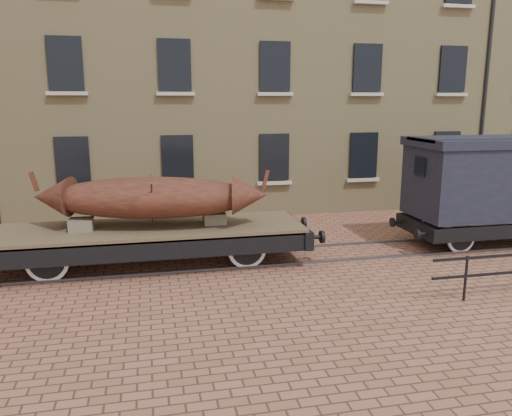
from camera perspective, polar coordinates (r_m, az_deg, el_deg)
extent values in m
plane|color=brown|center=(13.83, 3.08, -5.58)|extent=(90.00, 90.00, 0.00)
cube|color=tan|center=(23.78, 3.96, 18.84)|extent=(40.00, 10.00, 14.00)
cube|color=black|center=(17.95, -20.21, 4.97)|extent=(1.10, 0.12, 1.70)
cube|color=beige|center=(18.02, -20.01, 1.96)|extent=(1.30, 0.18, 0.12)
cube|color=black|center=(17.80, -8.94, 5.52)|extent=(1.10, 0.12, 1.70)
cube|color=beige|center=(17.88, -8.83, 2.47)|extent=(1.30, 0.18, 0.12)
cube|color=black|center=(18.34, 2.09, 5.84)|extent=(1.10, 0.12, 1.70)
cube|color=beige|center=(18.41, 2.11, 2.88)|extent=(1.30, 0.18, 0.12)
cube|color=black|center=(19.50, 12.17, 5.95)|extent=(1.10, 0.12, 1.70)
cube|color=beige|center=(19.56, 12.11, 3.17)|extent=(1.30, 0.18, 0.12)
cube|color=black|center=(21.17, 20.88, 5.90)|extent=(1.10, 0.12, 1.70)
cube|color=beige|center=(21.24, 20.77, 3.34)|extent=(1.30, 0.18, 0.12)
cube|color=black|center=(17.88, -20.97, 15.19)|extent=(1.10, 0.12, 1.70)
cube|color=beige|center=(17.78, -20.77, 12.16)|extent=(1.30, 0.18, 0.12)
cube|color=black|center=(17.73, -9.29, 15.84)|extent=(1.10, 0.12, 1.70)
cube|color=beige|center=(17.63, -9.18, 12.78)|extent=(1.30, 0.18, 0.12)
cube|color=black|center=(18.27, 2.17, 15.87)|extent=(1.10, 0.12, 1.70)
cube|color=beige|center=(18.17, 2.19, 12.89)|extent=(1.30, 0.18, 0.12)
cube|color=black|center=(19.43, 12.60, 15.37)|extent=(1.10, 0.12, 1.70)
cube|color=beige|center=(19.34, 12.54, 12.57)|extent=(1.30, 0.18, 0.12)
cube|color=black|center=(21.12, 21.55, 14.55)|extent=(1.10, 0.12, 1.70)
cube|color=beige|center=(21.03, 21.44, 11.98)|extent=(1.30, 0.18, 0.12)
cube|color=beige|center=(19.64, 13.00, 21.94)|extent=(1.30, 0.18, 0.12)
cube|color=beige|center=(21.31, 22.14, 20.59)|extent=(1.30, 0.18, 0.12)
cylinder|color=black|center=(22.11, 25.31, 18.28)|extent=(0.14, 0.14, 14.00)
cube|color=#59595E|center=(13.16, 3.91, -6.38)|extent=(30.00, 0.08, 0.06)
cube|color=#59595E|center=(14.48, 2.33, -4.63)|extent=(30.00, 0.08, 0.06)
cylinder|color=black|center=(11.63, 22.83, -7.42)|extent=(0.06, 0.06, 1.00)
cube|color=brown|center=(13.10, -12.02, -2.37)|extent=(7.83, 2.30, 0.13)
cube|color=black|center=(12.14, -11.93, -4.75)|extent=(7.83, 0.17, 0.47)
cube|color=black|center=(14.20, -12.01, -2.30)|extent=(7.83, 0.17, 0.47)
cube|color=black|center=(13.73, 4.60, -2.56)|extent=(0.23, 2.40, 0.47)
cylinder|color=black|center=(13.09, 6.81, -3.33)|extent=(0.37, 0.10, 0.10)
cylinder|color=black|center=(13.15, 7.55, -3.28)|extent=(0.08, 0.33, 0.33)
cylinder|color=black|center=(14.53, 4.81, -1.74)|extent=(0.37, 0.10, 0.10)
cylinder|color=black|center=(14.59, 5.48, -1.70)|extent=(0.08, 0.33, 0.33)
cylinder|color=black|center=(13.45, -22.24, -4.77)|extent=(0.10, 1.98, 0.10)
cylinder|color=white|center=(12.77, -22.78, -5.69)|extent=(1.00, 0.07, 1.00)
cylinder|color=black|center=(12.77, -22.78, -5.69)|extent=(0.82, 0.10, 0.82)
cube|color=black|center=(12.59, -22.97, -4.77)|extent=(0.94, 0.08, 0.10)
cylinder|color=white|center=(14.13, -21.75, -3.94)|extent=(1.00, 0.07, 1.00)
cylinder|color=black|center=(14.13, -21.75, -3.94)|extent=(0.82, 0.10, 0.82)
cube|color=black|center=(14.19, -21.75, -2.83)|extent=(0.94, 0.08, 0.10)
cylinder|color=black|center=(13.44, -1.62, -3.86)|extent=(0.10, 1.98, 0.10)
cylinder|color=white|center=(12.76, -1.03, -4.73)|extent=(1.00, 0.07, 1.00)
cylinder|color=black|center=(12.76, -1.03, -4.73)|extent=(0.82, 0.10, 0.82)
cube|color=black|center=(12.57, -0.92, -3.80)|extent=(0.94, 0.08, 0.10)
cylinder|color=white|center=(14.12, -2.16, -3.08)|extent=(1.00, 0.07, 1.00)
cylinder|color=black|center=(14.12, -2.16, -3.08)|extent=(0.82, 0.10, 0.82)
cube|color=black|center=(14.18, -2.26, -1.97)|extent=(0.94, 0.08, 0.10)
cube|color=black|center=(13.21, -11.94, -4.08)|extent=(4.18, 0.06, 0.06)
cube|color=gray|center=(13.16, -19.35, -1.80)|extent=(0.57, 0.52, 0.29)
cube|color=gray|center=(13.15, -4.77, -1.15)|extent=(0.57, 0.52, 0.29)
ellipsoid|color=brown|center=(12.93, -11.82, 1.17)|extent=(5.43, 2.45, 1.05)
cone|color=brown|center=(13.53, -22.28, 1.19)|extent=(1.05, 1.13, 0.99)
cube|color=brown|center=(13.61, -24.03, 2.77)|extent=(0.22, 0.14, 0.50)
cone|color=brown|center=(12.77, -0.75, 1.50)|extent=(1.05, 1.13, 0.99)
cube|color=brown|center=(12.72, 1.08, 3.24)|extent=(0.22, 0.14, 0.50)
cylinder|color=#463326|center=(12.53, -11.78, 0.22)|extent=(0.05, 0.90, 1.28)
cylinder|color=#463326|center=(13.37, -11.82, 0.96)|extent=(0.05, 0.90, 1.28)
cube|color=black|center=(17.42, 23.89, -0.79)|extent=(5.32, 0.14, 0.40)
cube|color=black|center=(15.19, 17.89, -2.11)|extent=(0.20, 2.13, 0.40)
cylinder|color=black|center=(14.40, 17.91, -2.88)|extent=(0.07, 0.28, 0.28)
cylinder|color=black|center=(15.60, 15.33, -1.59)|extent=(0.07, 0.28, 0.28)
cylinder|color=black|center=(15.74, 20.93, -2.57)|extent=(0.09, 1.69, 0.09)
cylinder|color=white|center=(15.17, 22.39, -3.23)|extent=(0.85, 0.06, 0.85)
cylinder|color=black|center=(15.17, 22.39, -3.23)|extent=(0.70, 0.09, 0.70)
cylinder|color=white|center=(16.33, 19.56, -1.96)|extent=(0.85, 0.06, 0.85)
cylinder|color=black|center=(16.33, 19.56, -1.96)|extent=(0.70, 0.09, 0.70)
cube|color=black|center=(16.44, 26.25, 2.85)|extent=(5.32, 2.13, 2.04)
cube|color=black|center=(16.32, 26.63, 6.81)|extent=(5.48, 2.26, 0.25)
cube|color=black|center=(16.31, 26.66, 7.15)|extent=(5.48, 1.51, 0.11)
cube|color=black|center=(14.86, 18.26, 4.53)|extent=(0.07, 0.53, 0.53)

